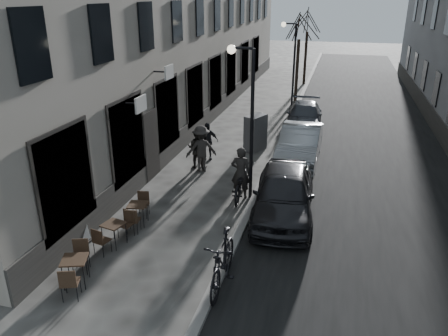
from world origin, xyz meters
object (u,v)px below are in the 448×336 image
at_px(utility_cabinet, 256,133).
at_px(car_far, 304,116).
at_px(streetlamp_far, 291,58).
at_px(bicycle, 241,182).
at_px(tree_far, 308,21).
at_px(pedestrian_near, 197,148).
at_px(moped, 223,261).
at_px(sign_board, 79,230).
at_px(car_near, 284,193).
at_px(streetlamp_near, 247,107).
at_px(bistro_set_b, 114,232).
at_px(pedestrian_mid, 201,149).
at_px(bistro_set_c, 138,212).
at_px(tree_near, 300,26).
at_px(bistro_set_a, 75,269).
at_px(car_mid, 300,144).
at_px(pedestrian_far, 207,141).

height_order(utility_cabinet, car_far, utility_cabinet).
xyz_separation_m(streetlamp_far, bicycle, (-0.16, -12.09, -2.60)).
height_order(tree_far, pedestrian_near, tree_far).
xyz_separation_m(pedestrian_near, moped, (2.98, -7.16, -0.14)).
bearing_deg(car_far, bicycle, -101.44).
relative_size(tree_far, sign_board, 5.68).
bearing_deg(car_near, moped, -107.70).
xyz_separation_m(streetlamp_near, bicycle, (-0.16, -0.09, -2.60)).
distance_m(bistro_set_b, pedestrian_mid, 5.94).
relative_size(bistro_set_b, pedestrian_mid, 0.75).
bearing_deg(bistro_set_c, utility_cabinet, 65.49).
height_order(bistro_set_b, car_far, car_far).
relative_size(streetlamp_far, car_near, 1.12).
relative_size(bistro_set_c, bicycle, 0.65).
relative_size(tree_near, bistro_set_a, 3.89).
relative_size(bistro_set_a, utility_cabinet, 0.93).
relative_size(tree_near, car_near, 1.25).
xyz_separation_m(streetlamp_far, car_mid, (1.44, -8.04, -2.42)).
height_order(bicycle, pedestrian_near, pedestrian_near).
xyz_separation_m(pedestrian_mid, moped, (2.70, -6.85, -0.25)).
distance_m(streetlamp_far, bistro_set_a, 18.28).
distance_m(tree_near, utility_cabinet, 10.82).
height_order(streetlamp_near, streetlamp_far, same).
bearing_deg(car_near, pedestrian_near, 135.75).
height_order(tree_near, sign_board, tree_near).
height_order(bistro_set_a, bicycle, bicycle).
bearing_deg(tree_far, car_mid, -85.41).
bearing_deg(car_near, tree_near, 90.52).
xyz_separation_m(bistro_set_a, pedestrian_mid, (0.71, 7.72, 0.49)).
bearing_deg(car_mid, moped, -95.18).
bearing_deg(utility_cabinet, bistro_set_b, -80.62).
relative_size(bistro_set_a, pedestrian_far, 0.92).
relative_size(streetlamp_far, pedestrian_mid, 2.76).
bearing_deg(car_mid, pedestrian_near, -154.79).
distance_m(car_near, car_mid, 5.04).
bearing_deg(bistro_set_c, streetlamp_near, 35.92).
distance_m(bistro_set_a, sign_board, 1.92).
distance_m(bicycle, moped, 4.93).
xyz_separation_m(utility_cabinet, pedestrian_mid, (-1.56, -3.05, 0.13)).
xyz_separation_m(streetlamp_far, sign_board, (-3.84, -16.18, -2.75)).
bearing_deg(streetlamp_near, pedestrian_far, 126.34).
height_order(bistro_set_b, car_near, car_near).
distance_m(streetlamp_near, tree_far, 21.05).
distance_m(pedestrian_mid, car_mid, 4.19).
xyz_separation_m(sign_board, pedestrian_far, (1.49, 7.37, 0.39)).
bearing_deg(streetlamp_near, bistro_set_c, -134.99).
relative_size(tree_far, pedestrian_near, 3.48).
distance_m(tree_near, sign_board, 20.03).
relative_size(utility_cabinet, moped, 0.70).
height_order(streetlamp_near, utility_cabinet, streetlamp_near).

